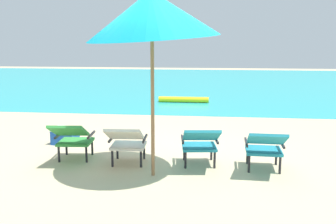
% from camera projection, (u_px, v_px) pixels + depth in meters
% --- Properties ---
extents(ground_plane, '(40.00, 40.00, 0.00)m').
position_uv_depth(ground_plane, '(185.00, 116.00, 10.00)').
color(ground_plane, '#CCB78E').
extents(ocean_band, '(40.00, 18.00, 0.01)m').
position_uv_depth(ocean_band, '(199.00, 82.00, 18.77)').
color(ocean_band, '#28B2B7').
rests_on(ocean_band, ground_plane).
extents(swim_buoy, '(1.60, 0.18, 0.18)m').
position_uv_depth(swim_buoy, '(184.00, 100.00, 12.22)').
color(swim_buoy, yellow).
rests_on(swim_buoy, ocean_band).
extents(lounge_chair_far_left, '(0.62, 0.92, 0.68)m').
position_uv_depth(lounge_chair_far_left, '(72.00, 137.00, 6.05)').
color(lounge_chair_far_left, '#338E3D').
rests_on(lounge_chair_far_left, ground_plane).
extents(lounge_chair_near_left, '(0.59, 0.91, 0.68)m').
position_uv_depth(lounge_chair_near_left, '(127.00, 141.00, 5.81)').
color(lounge_chair_near_left, silver).
rests_on(lounge_chair_near_left, ground_plane).
extents(lounge_chair_near_right, '(0.64, 0.93, 0.68)m').
position_uv_depth(lounge_chair_near_right, '(200.00, 142.00, 5.75)').
color(lounge_chair_near_right, teal).
rests_on(lounge_chair_near_right, ground_plane).
extents(lounge_chair_far_right, '(0.56, 0.89, 0.68)m').
position_uv_depth(lounge_chair_far_right, '(265.00, 146.00, 5.54)').
color(lounge_chair_far_right, teal).
rests_on(lounge_chair_far_right, ground_plane).
extents(beach_umbrella_center, '(2.59, 2.59, 2.63)m').
position_uv_depth(beach_umbrella_center, '(152.00, 15.00, 5.09)').
color(beach_umbrella_center, olive).
rests_on(beach_umbrella_center, ground_plane).
extents(cooler_box, '(0.51, 0.39, 0.32)m').
position_uv_depth(cooler_box, '(65.00, 136.00, 7.15)').
color(cooler_box, '#194CA5').
rests_on(cooler_box, ground_plane).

